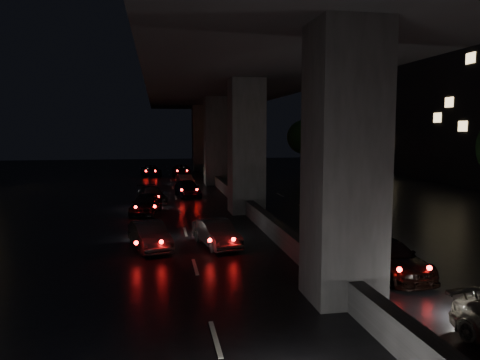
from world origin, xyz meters
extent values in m
plane|color=black|center=(0.00, 0.00, 0.00)|extent=(120.00, 120.00, 0.00)
cube|color=#2E2E30|center=(0.00, -10.00, 4.00)|extent=(2.00, 2.00, 8.00)
cube|color=#2E2E30|center=(0.00, 5.00, 4.00)|extent=(2.00, 2.00, 8.00)
cube|color=#2E2E30|center=(0.00, 20.00, 4.00)|extent=(2.00, 2.00, 8.00)
cube|color=#2E2E30|center=(0.00, 35.00, 4.00)|extent=(2.00, 2.00, 8.00)
cube|color=black|center=(0.00, 5.00, 8.75)|extent=(12.00, 80.00, 1.50)
cube|color=#2E2E30|center=(-5.80, 5.00, 10.00)|extent=(0.40, 80.00, 1.00)
cube|color=#2E2E30|center=(5.80, 5.00, 10.00)|extent=(0.40, 80.00, 1.00)
cube|color=#2E2E30|center=(0.00, 5.00, 0.42)|extent=(0.45, 70.00, 0.85)
cylinder|color=black|center=(11.00, 12.00, 1.40)|extent=(0.44, 0.44, 2.80)
sphere|color=black|center=(11.00, 12.00, 4.22)|extent=(3.80, 3.80, 3.80)
cylinder|color=black|center=(11.00, 28.00, 1.40)|extent=(0.44, 0.44, 2.80)
sphere|color=black|center=(11.00, 28.00, 4.22)|extent=(3.80, 3.80, 3.80)
cylinder|color=#2D2D33|center=(11.50, 18.00, 4.50)|extent=(0.18, 0.18, 9.00)
cube|color=#2D2D33|center=(10.40, 18.00, 8.90)|extent=(2.40, 0.10, 0.10)
sphere|color=orange|center=(9.30, 18.00, 8.70)|extent=(0.44, 0.44, 0.44)
imported|color=black|center=(2.45, -7.98, 0.60)|extent=(2.17, 4.33, 1.21)
imported|color=black|center=(-5.67, -3.01, 0.57)|extent=(2.00, 3.65, 1.14)
imported|color=black|center=(-2.85, -3.07, 0.57)|extent=(1.91, 3.61, 1.13)
imported|color=black|center=(-6.01, 5.36, 0.62)|extent=(2.13, 3.86, 1.24)
imported|color=#27272A|center=(-5.73, 9.75, 0.55)|extent=(2.34, 4.06, 1.11)
imported|color=black|center=(-3.09, 12.29, 0.65)|extent=(2.05, 3.97, 1.29)
imported|color=#3F3836|center=(-2.93, 18.72, 0.54)|extent=(1.64, 3.43, 1.08)
imported|color=black|center=(-2.72, 28.66, 0.61)|extent=(2.14, 4.43, 1.22)
imported|color=black|center=(-6.01, 29.13, 0.58)|extent=(2.46, 4.42, 1.17)
imported|color=#494A4F|center=(2.89, 32.05, 0.62)|extent=(2.33, 3.91, 1.25)
camera|label=1|loc=(-5.29, -22.66, 4.97)|focal=35.00mm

